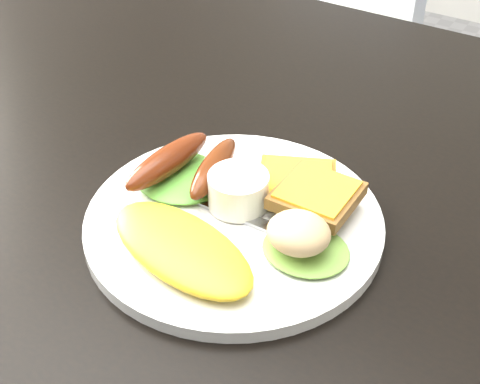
% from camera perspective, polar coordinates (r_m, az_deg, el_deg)
% --- Properties ---
extents(dining_table, '(1.20, 0.80, 0.04)m').
position_cam_1_polar(dining_table, '(0.68, -0.33, 1.89)').
color(dining_table, black).
rests_on(dining_table, ground).
extents(dining_chair, '(0.52, 0.52, 0.05)m').
position_cam_1_polar(dining_chair, '(1.52, 5.96, 11.04)').
color(dining_chair, tan).
rests_on(dining_chair, ground).
extents(plate, '(0.26, 0.26, 0.01)m').
position_cam_1_polar(plate, '(0.58, -0.53, -2.54)').
color(plate, white).
rests_on(plate, dining_table).
extents(lettuce_left, '(0.10, 0.09, 0.01)m').
position_cam_1_polar(lettuce_left, '(0.62, -5.10, 1.28)').
color(lettuce_left, '#3E9120').
rests_on(lettuce_left, plate).
extents(lettuce_right, '(0.07, 0.06, 0.01)m').
position_cam_1_polar(lettuce_right, '(0.54, 5.64, -4.91)').
color(lettuce_right, '#5E9A37').
rests_on(lettuce_right, plate).
extents(omelette, '(0.16, 0.10, 0.02)m').
position_cam_1_polar(omelette, '(0.53, -5.02, -4.76)').
color(omelette, yellow).
rests_on(omelette, plate).
extents(sausage_a, '(0.04, 0.11, 0.03)m').
position_cam_1_polar(sausage_a, '(0.61, -6.17, 2.68)').
color(sausage_a, '#5B190A').
rests_on(sausage_a, lettuce_left).
extents(sausage_b, '(0.04, 0.10, 0.02)m').
position_cam_1_polar(sausage_b, '(0.60, -2.26, 2.09)').
color(sausage_b, '#5A2311').
rests_on(sausage_b, lettuce_left).
extents(ramekin, '(0.06, 0.06, 0.03)m').
position_cam_1_polar(ramekin, '(0.58, -0.14, 0.16)').
color(ramekin, white).
rests_on(ramekin, plate).
extents(toast_a, '(0.09, 0.09, 0.01)m').
position_cam_1_polar(toast_a, '(0.60, 4.86, 0.68)').
color(toast_a, olive).
rests_on(toast_a, plate).
extents(toast_b, '(0.07, 0.07, 0.01)m').
position_cam_1_polar(toast_b, '(0.57, 6.57, -0.32)').
color(toast_b, olive).
rests_on(toast_b, toast_a).
extents(potato_salad, '(0.05, 0.05, 0.03)m').
position_cam_1_polar(potato_salad, '(0.53, 5.03, -3.49)').
color(potato_salad, beige).
rests_on(potato_salad, lettuce_right).
extents(fork, '(0.14, 0.01, 0.00)m').
position_cam_1_polar(fork, '(0.59, -2.99, -0.90)').
color(fork, '#ADAFB7').
rests_on(fork, plate).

